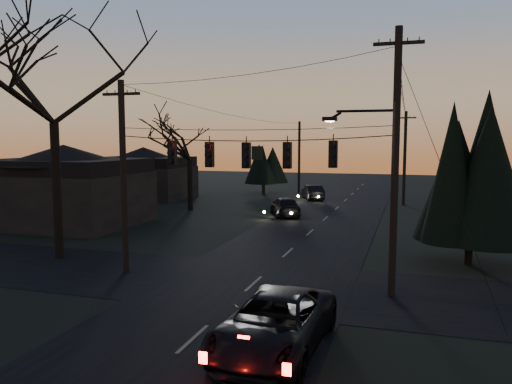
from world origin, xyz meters
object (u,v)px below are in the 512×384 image
(bare_tree_left, at_px, (52,67))
(suv_near, at_px, (275,324))
(utility_pole_right, at_px, (391,296))
(utility_pole_left, at_px, (126,273))
(evergreen_right, at_px, (472,169))
(sedan_oncoming_b, at_px, (313,192))
(utility_pole_far_r, at_px, (403,205))
(utility_pole_far_l, at_px, (299,192))
(sedan_oncoming_a, at_px, (285,206))

(bare_tree_left, relative_size, suv_near, 2.40)
(utility_pole_right, xyz_separation_m, utility_pole_left, (-11.50, 0.00, 0.00))
(utility_pole_left, bearing_deg, suv_near, -35.23)
(evergreen_right, height_order, suv_near, evergreen_right)
(utility_pole_left, relative_size, sedan_oncoming_b, 1.93)
(utility_pole_far_r, bearing_deg, suv_near, -94.98)
(utility_pole_right, height_order, utility_pole_far_r, utility_pole_right)
(utility_pole_left, xyz_separation_m, suv_near, (8.54, -6.03, 0.78))
(bare_tree_left, xyz_separation_m, suv_near, (13.24, -7.46, -8.66))
(utility_pole_left, distance_m, bare_tree_left, 10.65)
(bare_tree_left, height_order, suv_near, bare_tree_left)
(utility_pole_right, height_order, sedan_oncoming_b, utility_pole_right)
(utility_pole_far_l, height_order, sedan_oncoming_b, utility_pole_far_l)
(utility_pole_far_l, distance_m, bare_tree_left, 36.14)
(utility_pole_far_r, distance_m, sedan_oncoming_a, 13.11)
(utility_pole_right, relative_size, sedan_oncoming_a, 2.17)
(sedan_oncoming_b, bearing_deg, bare_tree_left, 52.59)
(utility_pole_far_r, height_order, evergreen_right, evergreen_right)
(utility_pole_right, bearing_deg, suv_near, -116.18)
(utility_pole_far_r, bearing_deg, bare_tree_left, -121.38)
(utility_pole_right, bearing_deg, utility_pole_left, 180.00)
(utility_pole_right, xyz_separation_m, utility_pole_far_r, (0.00, 28.00, 0.00))
(utility_pole_left, xyz_separation_m, evergreen_right, (14.82, 6.16, 4.55))
(utility_pole_right, bearing_deg, utility_pole_far_l, 107.72)
(utility_pole_left, distance_m, utility_pole_far_r, 30.27)
(bare_tree_left, relative_size, evergreen_right, 1.71)
(utility_pole_right, distance_m, utility_pole_far_l, 37.79)
(utility_pole_far_l, bearing_deg, evergreen_right, -63.59)
(utility_pole_right, xyz_separation_m, sedan_oncoming_b, (-8.70, 29.63, 0.73))
(utility_pole_left, bearing_deg, utility_pole_far_r, 67.67)
(bare_tree_left, height_order, sedan_oncoming_b, bare_tree_left)
(utility_pole_far_l, relative_size, suv_near, 1.42)
(utility_pole_left, bearing_deg, utility_pole_far_l, 90.00)
(utility_pole_far_r, bearing_deg, sedan_oncoming_a, -131.66)
(bare_tree_left, xyz_separation_m, evergreen_right, (19.52, 4.73, -4.89))
(utility_pole_far_l, xyz_separation_m, sedan_oncoming_b, (2.80, -6.37, 0.73))
(utility_pole_right, relative_size, utility_pole_left, 1.18)
(suv_near, bearing_deg, sedan_oncoming_a, 106.32)
(utility_pole_right, height_order, bare_tree_left, bare_tree_left)
(utility_pole_far_r, xyz_separation_m, utility_pole_far_l, (-11.50, 8.00, 0.00))
(utility_pole_far_l, height_order, suv_near, utility_pole_far_l)
(suv_near, bearing_deg, utility_pole_far_l, 104.50)
(sedan_oncoming_a, bearing_deg, utility_pole_far_l, -104.78)
(suv_near, bearing_deg, utility_pole_left, 147.78)
(bare_tree_left, bearing_deg, suv_near, -29.40)
(suv_near, bearing_deg, utility_pole_far_r, 88.04)
(utility_pole_far_l, height_order, evergreen_right, evergreen_right)
(utility_pole_left, bearing_deg, sedan_oncoming_a, 81.26)
(bare_tree_left, relative_size, sedan_oncoming_a, 2.93)
(bare_tree_left, xyz_separation_m, sedan_oncoming_a, (7.50, 16.79, -8.66))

